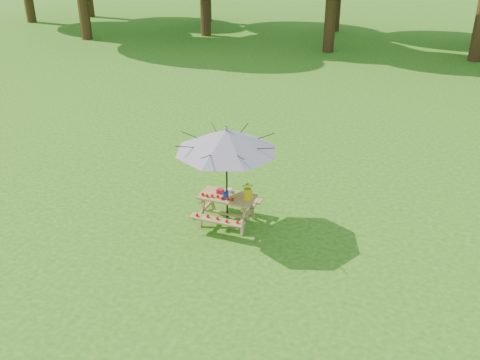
% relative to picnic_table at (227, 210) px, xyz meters
% --- Properties ---
extents(picnic_table, '(1.20, 1.32, 0.67)m').
position_rel_picnic_table_xyz_m(picnic_table, '(0.00, 0.00, 0.00)').
color(picnic_table, '#A77C4B').
rests_on(picnic_table, ground).
extents(patio_umbrella, '(2.32, 2.32, 2.25)m').
position_rel_picnic_table_xyz_m(patio_umbrella, '(0.00, 0.00, 1.62)').
color(patio_umbrella, black).
rests_on(patio_umbrella, ground).
extents(produce_bins, '(0.33, 0.44, 0.13)m').
position_rel_picnic_table_xyz_m(produce_bins, '(-0.06, 0.01, 0.40)').
color(produce_bins, red).
rests_on(produce_bins, picnic_table).
extents(tomatoes_row, '(0.77, 0.13, 0.07)m').
position_rel_picnic_table_xyz_m(tomatoes_row, '(-0.15, -0.18, 0.38)').
color(tomatoes_row, red).
rests_on(tomatoes_row, picnic_table).
extents(flower_bucket, '(0.31, 0.29, 0.41)m').
position_rel_picnic_table_xyz_m(flower_bucket, '(0.48, 0.02, 0.56)').
color(flower_bucket, yellow).
rests_on(flower_bucket, picnic_table).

